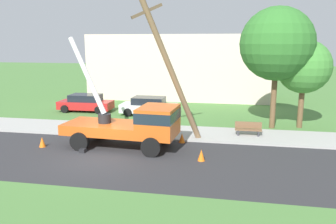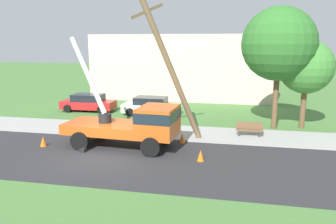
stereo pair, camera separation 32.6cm
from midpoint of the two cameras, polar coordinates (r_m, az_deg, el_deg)
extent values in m
plane|color=#477538|center=(28.62, -2.67, 0.19)|extent=(120.00, 120.00, 0.00)
cube|color=#2B2B2D|center=(17.56, -11.80, -7.47)|extent=(80.00, 7.08, 0.01)
cube|color=#9E9E99|center=(22.27, -6.67, -3.07)|extent=(80.00, 3.43, 0.10)
cube|color=#C65119|center=(19.23, -11.05, -2.58)|extent=(4.45, 2.67, 0.55)
cube|color=#C65119|center=(18.01, -2.16, -1.61)|extent=(2.05, 2.52, 1.60)
cube|color=#19232D|center=(17.93, -2.17, -0.52)|extent=(2.07, 2.54, 0.56)
cylinder|color=black|center=(19.10, -11.06, -1.06)|extent=(0.70, 0.70, 0.50)
cylinder|color=silver|center=(19.89, -13.86, 6.03)|extent=(2.81, 1.82, 4.26)
cube|color=black|center=(18.51, -14.56, -6.28)|extent=(0.32, 0.32, 0.20)
cube|color=black|center=(20.98, -10.75, -3.98)|extent=(0.32, 0.32, 0.20)
cylinder|color=black|center=(17.19, -3.42, -5.90)|extent=(1.00, 0.30, 1.00)
cylinder|color=black|center=(19.40, -1.25, -3.84)|extent=(1.00, 0.30, 1.00)
cylinder|color=black|center=(18.75, -15.09, -4.80)|extent=(1.00, 0.30, 1.00)
cylinder|color=black|center=(20.79, -11.86, -3.03)|extent=(1.00, 0.30, 1.00)
cylinder|color=brown|center=(19.00, 0.01, 6.96)|extent=(3.49, 2.30, 8.38)
cube|color=brown|center=(18.57, -4.11, 16.50)|extent=(1.55, 1.03, 0.87)
cone|color=orange|center=(16.73, 5.04, -7.23)|extent=(0.36, 0.36, 0.56)
cone|color=orange|center=(20.09, -20.75, -4.72)|extent=(0.36, 0.36, 0.56)
cone|color=orange|center=(19.58, 1.86, -4.36)|extent=(0.36, 0.36, 0.56)
cube|color=#B21E1E|center=(29.19, -13.91, 1.18)|extent=(4.43, 1.88, 0.65)
cube|color=black|center=(29.09, -13.97, 2.35)|extent=(2.50, 1.70, 0.55)
cylinder|color=black|center=(27.87, -11.87, 0.31)|extent=(0.64, 0.22, 0.64)
cylinder|color=black|center=(29.52, -10.61, 0.99)|extent=(0.64, 0.22, 0.64)
cylinder|color=black|center=(29.05, -17.22, 0.49)|extent=(0.64, 0.22, 0.64)
cylinder|color=black|center=(30.63, -15.72, 1.14)|extent=(0.64, 0.22, 0.64)
cube|color=silver|center=(26.99, -3.58, 0.67)|extent=(4.42, 1.86, 0.65)
cube|color=black|center=(26.89, -3.59, 1.93)|extent=(2.49, 1.69, 0.55)
cylinder|color=black|center=(25.84, -0.98, -0.32)|extent=(0.64, 0.22, 0.64)
cylinder|color=black|center=(27.57, -0.17, 0.44)|extent=(0.64, 0.22, 0.64)
cylinder|color=black|center=(26.61, -7.10, -0.06)|extent=(0.64, 0.22, 0.64)
cylinder|color=black|center=(28.29, -5.94, 0.67)|extent=(0.64, 0.22, 0.64)
cube|color=brown|center=(21.22, 12.86, -2.92)|extent=(1.60, 0.44, 0.06)
cube|color=brown|center=(21.35, 12.87, -2.13)|extent=(1.60, 0.06, 0.40)
cube|color=#333338|center=(21.26, 11.22, -3.45)|extent=(0.10, 0.40, 0.45)
cube|color=#333338|center=(21.31, 14.45, -3.56)|extent=(0.10, 0.40, 0.45)
cylinder|color=brown|center=(23.49, 16.96, 3.60)|extent=(0.36, 0.36, 5.19)
sphere|color=#2D6B28|center=(23.28, 17.40, 10.84)|extent=(4.74, 4.74, 4.74)
cylinder|color=brown|center=(24.31, 21.07, 1.96)|extent=(0.36, 0.36, 3.83)
sphere|color=#3D7F33|center=(24.07, 21.45, 7.09)|extent=(3.50, 3.50, 3.50)
cube|color=beige|center=(35.27, 1.80, 7.61)|extent=(18.00, 6.00, 6.40)
camera|label=1|loc=(0.16, -90.52, -0.11)|focal=36.40mm
camera|label=2|loc=(0.16, 89.48, 0.11)|focal=36.40mm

